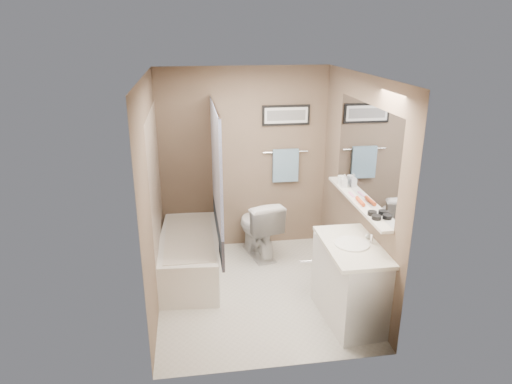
{
  "coord_description": "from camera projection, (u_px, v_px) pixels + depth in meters",
  "views": [
    {
      "loc": [
        -0.69,
        -4.46,
        2.83
      ],
      "look_at": [
        0.0,
        0.15,
        1.15
      ],
      "focal_mm": 32.0,
      "sensor_mm": 36.0,
      "label": 1
    }
  ],
  "objects": [
    {
      "name": "art_frame",
      "position": [
        286.0,
        115.0,
        5.83
      ],
      "size": [
        0.62,
        0.02,
        0.26
      ],
      "primitive_type": "cube",
      "color": "black",
      "rests_on": "wall_back"
    },
    {
      "name": "towel_bar",
      "position": [
        286.0,
        152.0,
        5.97
      ],
      "size": [
        0.6,
        0.02,
        0.02
      ],
      "primitive_type": "cylinder",
      "rotation": [
        0.0,
        1.57,
        0.0
      ],
      "color": "silver",
      "rests_on": "wall_back"
    },
    {
      "name": "art_image",
      "position": [
        286.0,
        115.0,
        5.81
      ],
      "size": [
        0.5,
        0.0,
        0.13
      ],
      "primitive_type": "cube",
      "color": "#595959",
      "rests_on": "art_mat"
    },
    {
      "name": "hair_brush_front",
      "position": [
        360.0,
        201.0,
        4.73
      ],
      "size": [
        0.05,
        0.22,
        0.04
      ],
      "primitive_type": "cylinder",
      "rotation": [
        1.57,
        0.0,
        -0.04
      ],
      "color": "#CE481D",
      "rests_on": "shelf"
    },
    {
      "name": "wall_left",
      "position": [
        154.0,
        198.0,
        4.65
      ],
      "size": [
        0.04,
        2.5,
        2.4
      ],
      "primitive_type": "cube",
      "color": "brown",
      "rests_on": "ground"
    },
    {
      "name": "soap_bottle",
      "position": [
        344.0,
        181.0,
        5.2
      ],
      "size": [
        0.07,
        0.07,
        0.15
      ],
      "primitive_type": "imported",
      "rotation": [
        0.0,
        0.0,
        -0.03
      ],
      "color": "#999999",
      "rests_on": "shelf"
    },
    {
      "name": "candle_bowl_near",
      "position": [
        376.0,
        217.0,
        4.33
      ],
      "size": [
        0.09,
        0.09,
        0.04
      ],
      "primitive_type": "cylinder",
      "color": "black",
      "rests_on": "shelf"
    },
    {
      "name": "tile_surround",
      "position": [
        157.0,
        199.0,
        5.18
      ],
      "size": [
        0.02,
        1.55,
        2.0
      ],
      "primitive_type": "cube",
      "color": "#BEA690",
      "rests_on": "wall_left"
    },
    {
      "name": "curtain_lower",
      "position": [
        218.0,
        229.0,
        5.42
      ],
      "size": [
        0.03,
        1.45,
        0.36
      ],
      "primitive_type": "cube",
      "color": "#293A4D",
      "rests_on": "curtain_rod"
    },
    {
      "name": "toilet",
      "position": [
        258.0,
        227.0,
        5.92
      ],
      "size": [
        0.61,
        0.85,
        0.79
      ],
      "primitive_type": "imported",
      "rotation": [
        0.0,
        0.0,
        3.38
      ],
      "color": "silver",
      "rests_on": "ground"
    },
    {
      "name": "ceiling",
      "position": [
        258.0,
        78.0,
        4.4
      ],
      "size": [
        2.2,
        2.5,
        0.04
      ],
      "primitive_type": "cube",
      "color": "white",
      "rests_on": "wall_back"
    },
    {
      "name": "sink_basin",
      "position": [
        352.0,
        244.0,
        4.45
      ],
      "size": [
        0.34,
        0.34,
        0.01
      ],
      "primitive_type": "cylinder",
      "color": "white",
      "rests_on": "countertop"
    },
    {
      "name": "mirror",
      "position": [
        365.0,
        153.0,
        4.67
      ],
      "size": [
        0.02,
        1.6,
        1.0
      ],
      "primitive_type": "cube",
      "color": "silver",
      "rests_on": "wall_right"
    },
    {
      "name": "curtain_rod",
      "position": [
        215.0,
        105.0,
        4.92
      ],
      "size": [
        0.02,
        1.55,
        0.02
      ],
      "primitive_type": "cylinder",
      "rotation": [
        1.57,
        0.0,
        0.0
      ],
      "color": "silver",
      "rests_on": "wall_left"
    },
    {
      "name": "glass_jar",
      "position": [
        341.0,
        180.0,
        5.3
      ],
      "size": [
        0.08,
        0.08,
        0.1
      ],
      "primitive_type": "cylinder",
      "color": "white",
      "rests_on": "shelf"
    },
    {
      "name": "vanity",
      "position": [
        351.0,
        284.0,
        4.6
      ],
      "size": [
        0.58,
        0.94,
        0.8
      ],
      "primitive_type": "cube",
      "rotation": [
        0.0,
        0.0,
        0.09
      ],
      "color": "silver",
      "rests_on": "ground"
    },
    {
      "name": "countertop",
      "position": [
        353.0,
        246.0,
        4.46
      ],
      "size": [
        0.54,
        0.96,
        0.04
      ],
      "primitive_type": "cube",
      "color": "silver",
      "rests_on": "vanity"
    },
    {
      "name": "wall_front",
      "position": [
        281.0,
        244.0,
        3.66
      ],
      "size": [
        2.2,
        0.04,
        2.4
      ],
      "primitive_type": "cube",
      "color": "brown",
      "rests_on": "ground"
    },
    {
      "name": "curtain_upper",
      "position": [
        216.0,
        163.0,
        5.14
      ],
      "size": [
        0.03,
        1.45,
        1.28
      ],
      "primitive_type": "cube",
      "color": "white",
      "rests_on": "curtain_rod"
    },
    {
      "name": "art_mat",
      "position": [
        286.0,
        115.0,
        5.81
      ],
      "size": [
        0.56,
        0.0,
        0.2
      ],
      "primitive_type": "cube",
      "color": "white",
      "rests_on": "art_frame"
    },
    {
      "name": "pink_comb",
      "position": [
        352.0,
        194.0,
        4.98
      ],
      "size": [
        0.04,
        0.16,
        0.01
      ],
      "primitive_type": "cube",
      "rotation": [
        0.0,
        0.0,
        -0.04
      ],
      "color": "pink",
      "rests_on": "shelf"
    },
    {
      "name": "faucet_knob",
      "position": [
        368.0,
        236.0,
        4.56
      ],
      "size": [
        0.05,
        0.05,
        0.05
      ],
      "primitive_type": "sphere",
      "color": "silver",
      "rests_on": "countertop"
    },
    {
      "name": "ground",
      "position": [
        258.0,
        291.0,
        5.21
      ],
      "size": [
        2.5,
        2.5,
        0.0
      ],
      "primitive_type": "plane",
      "color": "beige",
      "rests_on": "ground"
    },
    {
      "name": "door",
      "position": [
        346.0,
        262.0,
        3.79
      ],
      "size": [
        0.8,
        0.02,
        2.0
      ],
      "primitive_type": "cube",
      "color": "silver",
      "rests_on": "wall_front"
    },
    {
      "name": "towel",
      "position": [
        286.0,
        166.0,
        6.02
      ],
      "size": [
        0.34,
        0.05,
        0.44
      ],
      "primitive_type": "cube",
      "color": "#99C7DF",
      "rests_on": "towel_bar"
    },
    {
      "name": "bathtub",
      "position": [
        190.0,
        256.0,
        5.49
      ],
      "size": [
        0.8,
        1.54,
        0.5
      ],
      "primitive_type": "cube",
      "rotation": [
        0.0,
        0.0,
        -0.07
      ],
      "color": "white",
      "rests_on": "ground"
    },
    {
      "name": "tub_rim",
      "position": [
        189.0,
        237.0,
        5.4
      ],
      "size": [
        0.56,
        1.36,
        0.02
      ],
      "primitive_type": "cube",
      "color": "silver",
      "rests_on": "bathtub"
    },
    {
      "name": "wall_right",
      "position": [
        356.0,
        187.0,
        4.95
      ],
      "size": [
        0.04,
        2.5,
        2.4
      ],
      "primitive_type": "cube",
      "color": "brown",
      "rests_on": "ground"
    },
    {
      "name": "shelf",
      "position": [
        356.0,
        201.0,
        4.84
      ],
      "size": [
        0.12,
        1.6,
        0.03
      ],
      "primitive_type": "cube",
      "color": "silver",
      "rests_on": "wall_right"
    },
    {
      "name": "door_handle",
      "position": [
        306.0,
        262.0,
        3.79
      ],
      "size": [
        0.1,
        0.02,
        0.02
      ],
      "primitive_type": "cylinder",
      "rotation": [
        0.0,
        1.57,
        0.0
      ],
      "color": "silver",
      "rests_on": "door"
    },
    {
      "name": "candle_bowl_far",
      "position": [
        372.0,
        213.0,
        4.43
      ],
      "size": [
        0.09,
        0.09,
        0.04
      ],
      "primitive_type": "cylinder",
      "color": "black",
      "rests_on": "shelf"
    },
    {
      "name": "wall_back",
      "position": [
        244.0,
        161.0,
        5.95
      ],
      "size": [
        2.2,
        0.04,
        2.4
      ],
      "primitive_type": "cube",
      "color": "brown",
      "rests_on": "ground"
    },
    {
      "name": "faucet_spout",
      "position": [
        372.0,
        239.0,
        4.46
      ],
      "size": [
        0.02,
        0.02,
        0.1
      ],
      "primitive_type": "cylinder",
      "color": "silver",
      "rests_on": "countertop"
    }
  ]
}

